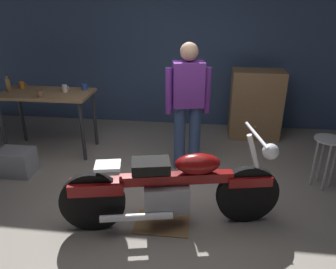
{
  "coord_description": "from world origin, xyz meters",
  "views": [
    {
      "loc": [
        0.49,
        -2.85,
        2.21
      ],
      "look_at": [
        0.06,
        0.7,
        0.65
      ],
      "focal_mm": 35.1,
      "sensor_mm": 36.0,
      "label": 1
    }
  ],
  "objects_px": {
    "wooden_dresser": "(256,104)",
    "mug_orange_travel": "(22,85)",
    "person_standing": "(188,103)",
    "storage_bin": "(17,162)",
    "motorcycle": "(173,187)",
    "bottle": "(8,85)",
    "mug_white_ceramic": "(65,88)",
    "shop_stool": "(327,149)",
    "mug_brown_stoneware": "(40,94)",
    "mug_blue_enamel": "(85,87)"
  },
  "relations": [
    {
      "from": "wooden_dresser",
      "to": "mug_orange_travel",
      "type": "height_order",
      "value": "wooden_dresser"
    },
    {
      "from": "person_standing",
      "to": "storage_bin",
      "type": "distance_m",
      "value": 2.36
    },
    {
      "from": "storage_bin",
      "to": "motorcycle",
      "type": "bearing_deg",
      "value": -20.11
    },
    {
      "from": "wooden_dresser",
      "to": "bottle",
      "type": "height_order",
      "value": "bottle"
    },
    {
      "from": "person_standing",
      "to": "storage_bin",
      "type": "height_order",
      "value": "person_standing"
    },
    {
      "from": "person_standing",
      "to": "wooden_dresser",
      "type": "bearing_deg",
      "value": -142.16
    },
    {
      "from": "person_standing",
      "to": "wooden_dresser",
      "type": "relative_size",
      "value": 1.52
    },
    {
      "from": "wooden_dresser",
      "to": "mug_white_ceramic",
      "type": "relative_size",
      "value": 10.28
    },
    {
      "from": "shop_stool",
      "to": "storage_bin",
      "type": "xyz_separation_m",
      "value": [
        -3.86,
        -0.18,
        -0.33
      ]
    },
    {
      "from": "wooden_dresser",
      "to": "mug_orange_travel",
      "type": "xyz_separation_m",
      "value": [
        -3.49,
        -0.74,
        0.4
      ]
    },
    {
      "from": "motorcycle",
      "to": "shop_stool",
      "type": "bearing_deg",
      "value": 17.34
    },
    {
      "from": "wooden_dresser",
      "to": "mug_brown_stoneware",
      "type": "relative_size",
      "value": 9.64
    },
    {
      "from": "storage_bin",
      "to": "mug_brown_stoneware",
      "type": "bearing_deg",
      "value": 70.87
    },
    {
      "from": "mug_orange_travel",
      "to": "mug_blue_enamel",
      "type": "xyz_separation_m",
      "value": [
        0.94,
        0.04,
        -0.01
      ]
    },
    {
      "from": "mug_brown_stoneware",
      "to": "bottle",
      "type": "relative_size",
      "value": 0.47
    },
    {
      "from": "storage_bin",
      "to": "bottle",
      "type": "distance_m",
      "value": 1.18
    },
    {
      "from": "mug_brown_stoneware",
      "to": "mug_blue_enamel",
      "type": "xyz_separation_m",
      "value": [
        0.47,
        0.4,
        0.0
      ]
    },
    {
      "from": "storage_bin",
      "to": "mug_blue_enamel",
      "type": "xyz_separation_m",
      "value": [
        0.66,
        0.93,
        0.78
      ]
    },
    {
      "from": "mug_white_ceramic",
      "to": "motorcycle",
      "type": "bearing_deg",
      "value": -42.76
    },
    {
      "from": "wooden_dresser",
      "to": "mug_blue_enamel",
      "type": "relative_size",
      "value": 10.39
    },
    {
      "from": "motorcycle",
      "to": "bottle",
      "type": "relative_size",
      "value": 8.95
    },
    {
      "from": "mug_blue_enamel",
      "to": "bottle",
      "type": "xyz_separation_m",
      "value": [
        -1.05,
        -0.19,
        0.05
      ]
    },
    {
      "from": "mug_blue_enamel",
      "to": "mug_white_ceramic",
      "type": "height_order",
      "value": "mug_white_ceramic"
    },
    {
      "from": "wooden_dresser",
      "to": "storage_bin",
      "type": "bearing_deg",
      "value": -152.92
    },
    {
      "from": "mug_blue_enamel",
      "to": "mug_white_ceramic",
      "type": "bearing_deg",
      "value": -152.74
    },
    {
      "from": "mug_blue_enamel",
      "to": "bottle",
      "type": "bearing_deg",
      "value": -169.66
    },
    {
      "from": "person_standing",
      "to": "mug_orange_travel",
      "type": "xyz_separation_m",
      "value": [
        -2.47,
        0.46,
        0.03
      ]
    },
    {
      "from": "wooden_dresser",
      "to": "mug_blue_enamel",
      "type": "height_order",
      "value": "wooden_dresser"
    },
    {
      "from": "motorcycle",
      "to": "mug_orange_travel",
      "type": "height_order",
      "value": "mug_orange_travel"
    },
    {
      "from": "wooden_dresser",
      "to": "mug_orange_travel",
      "type": "bearing_deg",
      "value": -167.98
    },
    {
      "from": "mug_orange_travel",
      "to": "mug_white_ceramic",
      "type": "distance_m",
      "value": 0.7
    },
    {
      "from": "motorcycle",
      "to": "mug_white_ceramic",
      "type": "relative_size",
      "value": 20.17
    },
    {
      "from": "shop_stool",
      "to": "mug_brown_stoneware",
      "type": "relative_size",
      "value": 5.61
    },
    {
      "from": "shop_stool",
      "to": "motorcycle",
      "type": "bearing_deg",
      "value": -150.87
    },
    {
      "from": "mug_blue_enamel",
      "to": "mug_brown_stoneware",
      "type": "bearing_deg",
      "value": -140.01
    },
    {
      "from": "mug_white_ceramic",
      "to": "bottle",
      "type": "xyz_separation_m",
      "value": [
        -0.81,
        -0.07,
        0.05
      ]
    },
    {
      "from": "motorcycle",
      "to": "person_standing",
      "type": "relative_size",
      "value": 1.29
    },
    {
      "from": "person_standing",
      "to": "bottle",
      "type": "distance_m",
      "value": 2.6
    },
    {
      "from": "person_standing",
      "to": "motorcycle",
      "type": "bearing_deg",
      "value": 75.83
    },
    {
      "from": "mug_brown_stoneware",
      "to": "mug_blue_enamel",
      "type": "height_order",
      "value": "mug_blue_enamel"
    },
    {
      "from": "mug_orange_travel",
      "to": "mug_blue_enamel",
      "type": "distance_m",
      "value": 0.94
    },
    {
      "from": "wooden_dresser",
      "to": "bottle",
      "type": "relative_size",
      "value": 4.56
    },
    {
      "from": "wooden_dresser",
      "to": "storage_bin",
      "type": "distance_m",
      "value": 3.62
    },
    {
      "from": "storage_bin",
      "to": "mug_brown_stoneware",
      "type": "distance_m",
      "value": 0.96
    },
    {
      "from": "mug_blue_enamel",
      "to": "storage_bin",
      "type": "bearing_deg",
      "value": -125.25
    },
    {
      "from": "storage_bin",
      "to": "mug_brown_stoneware",
      "type": "relative_size",
      "value": 3.86
    },
    {
      "from": "person_standing",
      "to": "wooden_dresser",
      "type": "height_order",
      "value": "person_standing"
    },
    {
      "from": "storage_bin",
      "to": "bottle",
      "type": "bearing_deg",
      "value": 117.86
    },
    {
      "from": "person_standing",
      "to": "bottle",
      "type": "relative_size",
      "value": 6.93
    },
    {
      "from": "mug_white_ceramic",
      "to": "mug_orange_travel",
      "type": "bearing_deg",
      "value": 172.7
    }
  ]
}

